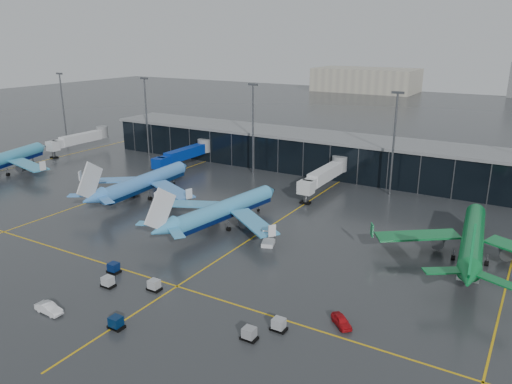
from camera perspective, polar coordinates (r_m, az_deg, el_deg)
The scene contains 13 objects.
ground at distance 97.80m, azimuth -7.97°, elevation -5.63°, with size 600.00×600.00×0.00m, color #282B2D.
terminal_pier at distance 147.19m, azimuth 7.12°, elevation 4.51°, with size 142.00×17.00×10.70m.
jet_bridges at distance 149.33m, azimuth -8.35°, elevation 4.30°, with size 94.00×27.50×7.20m.
flood_masts at distance 132.76m, azimuth 7.12°, elevation 6.80°, with size 203.00×0.50×25.50m.
taxi_lines at distance 100.57m, azimuth 0.30°, elevation -4.78°, with size 220.00×120.00×0.02m.
airliner_klm_west at distance 159.89m, azimuth -27.07°, elevation 4.12°, with size 36.67×41.76×12.83m, color #3A97C1, non-canonical shape.
airliner_arkefly at distance 124.77m, azimuth -12.60°, elevation 2.15°, with size 34.47×39.26×12.07m, color #448CE1, non-canonical shape.
airliner_klm_near at distance 103.05m, azimuth -3.58°, elevation -0.81°, with size 33.34×37.97×11.67m, color #419CD5, non-canonical shape.
airliner_aer_lingus at distance 95.50m, azimuth 23.68°, elevation -3.64°, with size 34.95×39.80×12.23m, color #0C6B31, non-canonical shape.
baggage_carts at distance 76.35m, azimuth -10.32°, elevation -12.12°, with size 34.18×13.37×1.70m.
mobile_airstair at distance 95.08m, azimuth 1.40°, elevation -5.65°, with size 3.14×3.75×3.45m.
service_van_red at distance 71.53m, azimuth 9.74°, elevation -14.32°, with size 1.68×4.18×1.42m, color #B70E14.
service_van_white at distance 79.07m, azimuth -22.60°, elevation -12.18°, with size 1.61×4.62×1.52m, color silver.
Camera 1 is at (57.10, -69.67, 38.09)m, focal length 35.00 mm.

